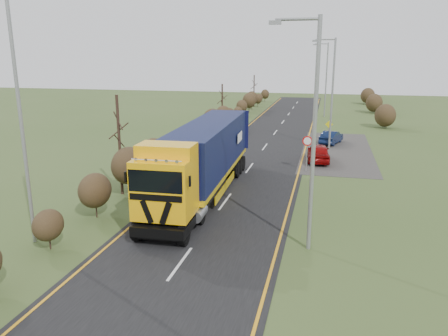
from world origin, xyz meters
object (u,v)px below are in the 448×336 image
Objects in this scene: car_red_hatchback at (318,153)px; car_blue_sedan at (331,137)px; lorry at (204,156)px; speed_sign at (307,146)px; streetlight_near at (311,127)px.

car_blue_sedan is (1.01, 7.62, -0.10)m from car_red_hatchback.
lorry reaches higher than speed_sign.
speed_sign is at bearing 97.40° from car_blue_sedan.
streetlight_near is at bearing -87.03° from speed_sign.
car_red_hatchback is (6.49, 10.54, -1.76)m from lorry.
speed_sign reaches higher than car_blue_sedan.
speed_sign is (5.73, 7.22, -0.62)m from lorry.
car_red_hatchback reaches higher than car_blue_sedan.
car_blue_sedan is at bearing -101.85° from car_red_hatchback.
lorry is at bearing 54.06° from car_red_hatchback.
car_red_hatchback is at bearing 99.06° from car_blue_sedan.
streetlight_near reaches higher than car_blue_sedan.
lorry is 9.24m from speed_sign.
speed_sign reaches higher than car_red_hatchback.
streetlight_near is 3.73× the size of speed_sign.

